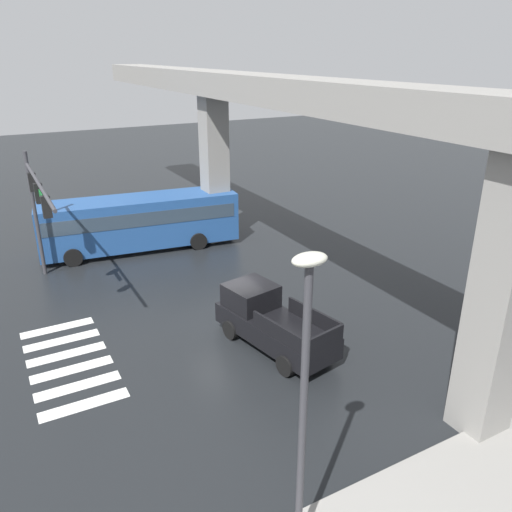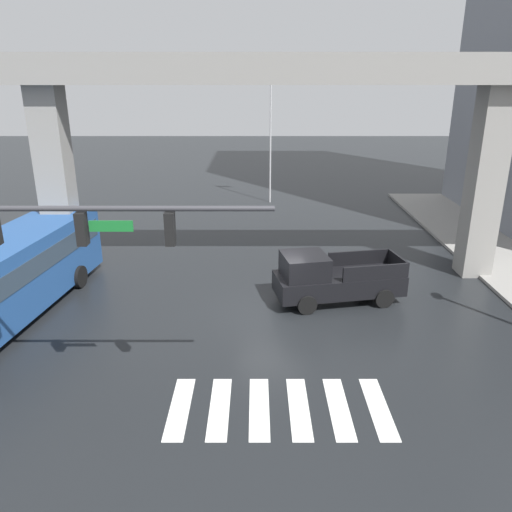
# 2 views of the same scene
# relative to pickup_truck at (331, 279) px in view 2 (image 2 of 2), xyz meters

# --- Properties ---
(ground_plane) EXTENTS (120.00, 120.00, 0.00)m
(ground_plane) POSITION_rel_pickup_truck_xyz_m (-2.40, -0.84, -0.99)
(ground_plane) COLOR black
(crosswalk_stripes) EXTENTS (6.05, 2.80, 0.01)m
(crosswalk_stripes) POSITION_rel_pickup_truck_xyz_m (-2.40, -7.02, -0.98)
(crosswalk_stripes) COLOR silver
(crosswalk_stripes) RESTS_ON ground
(elevated_overpass) EXTENTS (52.60, 2.32, 9.52)m
(elevated_overpass) POSITION_rel_pickup_truck_xyz_m (-2.40, 3.11, 7.17)
(elevated_overpass) COLOR gray
(elevated_overpass) RESTS_ON ground
(pickup_truck) EXTENTS (5.37, 2.84, 2.08)m
(pickup_truck) POSITION_rel_pickup_truck_xyz_m (0.00, 0.00, 0.00)
(pickup_truck) COLOR black
(pickup_truck) RESTS_ON ground
(city_bus) EXTENTS (3.85, 11.03, 2.99)m
(city_bus) POSITION_rel_pickup_truck_xyz_m (-12.30, -1.33, 0.73)
(city_bus) COLOR #234C8C
(city_bus) RESTS_ON ground
(traffic_signal_mast) EXTENTS (8.69, 0.32, 6.20)m
(traffic_signal_mast) POSITION_rel_pickup_truck_xyz_m (-8.52, -6.69, 3.57)
(traffic_signal_mast) COLOR #38383D
(traffic_signal_mast) RESTS_ON ground
(flagpole) EXTENTS (1.16, 0.12, 9.42)m
(flagpole) POSITION_rel_pickup_truck_xyz_m (-1.93, 17.03, 4.50)
(flagpole) COLOR silver
(flagpole) RESTS_ON ground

